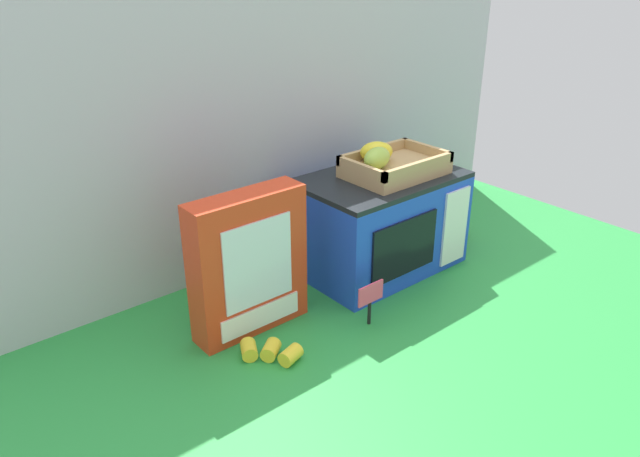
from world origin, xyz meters
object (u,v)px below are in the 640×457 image
Objects in this scene: toy_microwave at (380,222)px; food_groups_crate at (391,165)px; cookie_set_box at (249,264)px; loose_toy_apple at (454,225)px; price_sign at (370,298)px; loose_toy_banana at (270,352)px.

food_groups_crate is at bearing -25.71° from toy_microwave.
cookie_set_box is 0.70m from loose_toy_apple.
cookie_set_box reaches higher than loose_toy_apple.
cookie_set_box is 0.27m from price_sign.
food_groups_crate is 0.44m from cookie_set_box.
price_sign is 0.25m from loose_toy_banana.
food_groups_crate is (0.02, -0.01, 0.15)m from toy_microwave.
food_groups_crate reaches higher than loose_toy_apple.
price_sign is 0.85× the size of loose_toy_banana.
toy_microwave is 1.29× the size of cookie_set_box.
loose_toy_banana is at bearing -164.23° from food_groups_crate.
food_groups_crate is 3.35× the size of loose_toy_apple.
loose_toy_apple is at bearing 18.71° from price_sign.
toy_microwave is 0.41m from cookie_set_box.
food_groups_crate is 2.38× the size of price_sign.
loose_toy_apple is at bearing -0.76° from food_groups_crate.
loose_toy_banana is at bearing -106.87° from cookie_set_box.
food_groups_crate is at bearing 1.77° from cookie_set_box.
food_groups_crate is 2.03× the size of loose_toy_banana.
cookie_set_box is (-0.41, -0.02, 0.03)m from toy_microwave.
food_groups_crate reaches higher than cookie_set_box.
loose_toy_banana is (-0.44, -0.14, -0.11)m from toy_microwave.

